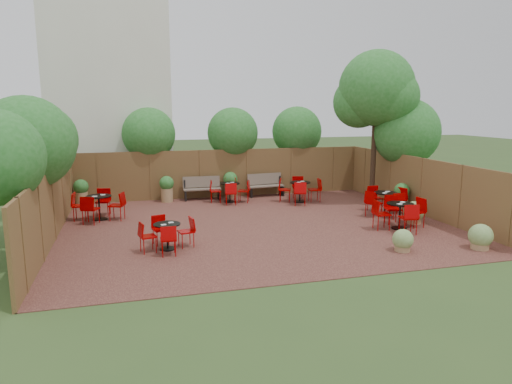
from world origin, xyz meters
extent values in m
plane|color=#354F23|center=(0.00, 0.00, 0.00)|extent=(80.00, 80.00, 0.00)
cube|color=#3B1B18|center=(0.00, 0.00, 0.01)|extent=(12.00, 10.00, 0.02)
cube|color=#53391E|center=(0.00, 5.00, 1.00)|extent=(12.00, 0.08, 2.00)
cube|color=#53391E|center=(-6.00, 0.00, 1.00)|extent=(0.08, 10.00, 2.00)
cube|color=#53391E|center=(6.00, 0.00, 1.00)|extent=(0.08, 10.00, 2.00)
cube|color=silver|center=(-4.50, 8.00, 4.00)|extent=(5.00, 4.00, 8.00)
sphere|color=#246821|center=(-6.60, 3.00, 2.69)|extent=(2.30, 2.30, 2.30)
sphere|color=#246821|center=(-6.50, 0.00, 2.77)|extent=(2.58, 2.58, 2.58)
sphere|color=#246821|center=(-3.00, 5.70, 2.65)|extent=(2.16, 2.16, 2.16)
sphere|color=#246821|center=(0.50, 5.60, 2.65)|extent=(2.16, 2.16, 2.16)
sphere|color=#246821|center=(3.50, 5.80, 2.66)|extent=(2.22, 2.22, 2.22)
sphere|color=#246821|center=(6.60, 2.00, 2.78)|extent=(2.60, 2.60, 2.60)
cylinder|color=black|center=(5.40, 2.31, 2.35)|extent=(0.25, 0.25, 4.66)
sphere|color=#246821|center=(5.40, 2.31, 4.45)|extent=(2.88, 2.88, 2.88)
sphere|color=#246821|center=(4.90, 2.71, 3.93)|extent=(2.02, 2.02, 2.02)
sphere|color=#246821|center=(5.80, 1.91, 4.12)|extent=(2.10, 2.10, 2.10)
cube|color=brown|center=(-1.03, 4.55, 0.45)|extent=(1.53, 0.52, 0.05)
cube|color=brown|center=(-1.03, 4.75, 0.72)|extent=(1.51, 0.18, 0.46)
cube|color=black|center=(-1.71, 4.55, 0.22)|extent=(0.08, 0.46, 0.40)
cube|color=black|center=(-0.34, 4.55, 0.22)|extent=(0.08, 0.46, 0.40)
cube|color=brown|center=(1.68, 4.55, 0.46)|extent=(1.58, 0.62, 0.05)
cube|color=brown|center=(1.68, 4.76, 0.74)|extent=(1.54, 0.27, 0.46)
cube|color=black|center=(0.98, 4.55, 0.23)|extent=(0.11, 0.47, 0.41)
cube|color=black|center=(2.37, 4.55, 0.23)|extent=(0.11, 0.47, 0.41)
cylinder|color=black|center=(4.73, 0.21, 0.04)|extent=(0.47, 0.47, 0.03)
cylinder|color=black|center=(4.73, 0.21, 0.41)|extent=(0.05, 0.05, 0.74)
cylinder|color=black|center=(4.73, 0.21, 0.80)|extent=(0.81, 0.81, 0.03)
cube|color=white|center=(4.86, 0.29, 0.82)|extent=(0.17, 0.14, 0.02)
cube|color=white|center=(4.63, 0.08, 0.82)|extent=(0.17, 0.14, 0.02)
cylinder|color=black|center=(2.63, 3.03, 0.04)|extent=(0.48, 0.48, 0.03)
cylinder|color=black|center=(2.63, 3.03, 0.42)|extent=(0.05, 0.05, 0.76)
cylinder|color=black|center=(2.63, 3.03, 0.81)|extent=(0.82, 0.82, 0.03)
cube|color=white|center=(2.76, 3.12, 0.83)|extent=(0.18, 0.15, 0.02)
cube|color=white|center=(2.53, 2.90, 0.83)|extent=(0.18, 0.15, 0.02)
cylinder|color=black|center=(4.16, -1.61, 0.04)|extent=(0.48, 0.48, 0.03)
cylinder|color=black|center=(4.16, -1.61, 0.42)|extent=(0.05, 0.05, 0.76)
cylinder|color=black|center=(4.16, -1.61, 0.81)|extent=(0.82, 0.82, 0.03)
cube|color=white|center=(4.29, -1.52, 0.83)|extent=(0.16, 0.12, 0.02)
cube|color=white|center=(4.05, -1.74, 0.83)|extent=(0.16, 0.12, 0.02)
cylinder|color=black|center=(-4.87, 2.10, 0.04)|extent=(0.48, 0.48, 0.03)
cylinder|color=black|center=(-4.87, 2.10, 0.42)|extent=(0.05, 0.05, 0.77)
cylinder|color=black|center=(-4.87, 2.10, 0.82)|extent=(0.83, 0.83, 0.03)
cube|color=white|center=(-4.74, 2.19, 0.84)|extent=(0.18, 0.14, 0.02)
cube|color=white|center=(-4.98, 1.97, 0.84)|extent=(0.18, 0.14, 0.02)
cylinder|color=black|center=(-2.96, -1.83, 0.03)|extent=(0.41, 0.41, 0.03)
cylinder|color=black|center=(-2.96, -1.83, 0.37)|extent=(0.05, 0.05, 0.66)
cylinder|color=black|center=(-2.96, -1.83, 0.71)|extent=(0.71, 0.71, 0.03)
cube|color=white|center=(-2.85, -1.76, 0.73)|extent=(0.14, 0.11, 0.01)
cube|color=white|center=(-3.05, -1.94, 0.73)|extent=(0.14, 0.11, 0.01)
cylinder|color=black|center=(-0.04, 3.80, 0.04)|extent=(0.45, 0.45, 0.03)
cylinder|color=black|center=(-0.04, 3.80, 0.40)|extent=(0.05, 0.05, 0.72)
cylinder|color=black|center=(-0.04, 3.80, 0.77)|extent=(0.78, 0.78, 0.03)
cube|color=white|center=(0.08, 3.88, 0.79)|extent=(0.16, 0.14, 0.02)
cube|color=white|center=(-0.14, 3.68, 0.79)|extent=(0.16, 0.14, 0.02)
cylinder|color=#97744B|center=(-2.45, 4.50, 0.29)|extent=(0.47, 0.47, 0.54)
sphere|color=#246821|center=(-2.45, 4.50, 0.77)|extent=(0.57, 0.57, 0.57)
cylinder|color=#97744B|center=(0.18, 4.70, 0.30)|extent=(0.49, 0.49, 0.56)
sphere|color=#246821|center=(0.18, 4.70, 0.80)|extent=(0.59, 0.59, 0.59)
cylinder|color=#97744B|center=(-5.65, 4.58, 0.29)|extent=(0.47, 0.47, 0.53)
sphere|color=#246821|center=(-5.65, 4.58, 0.76)|extent=(0.56, 0.56, 0.56)
cylinder|color=#97744B|center=(5.65, 0.63, 0.28)|extent=(0.46, 0.46, 0.53)
sphere|color=#246821|center=(5.65, 0.63, 0.75)|extent=(0.55, 0.55, 0.55)
cylinder|color=#97744B|center=(5.05, -4.03, 0.12)|extent=(0.46, 0.46, 0.21)
sphere|color=#73954D|center=(5.05, -4.03, 0.39)|extent=(0.63, 0.63, 0.63)
cylinder|color=#97744B|center=(2.96, -3.64, 0.11)|extent=(0.40, 0.40, 0.18)
sphere|color=#73954D|center=(2.96, -3.64, 0.34)|extent=(0.54, 0.54, 0.54)
cylinder|color=#97744B|center=(4.98, -1.14, 0.13)|extent=(0.49, 0.49, 0.22)
sphere|color=#73954D|center=(4.98, -1.14, 0.41)|extent=(0.66, 0.66, 0.66)
camera|label=1|loc=(-3.84, -13.79, 3.75)|focal=32.34mm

